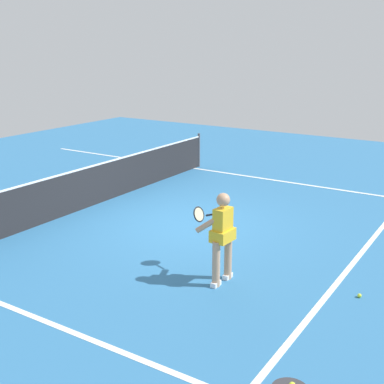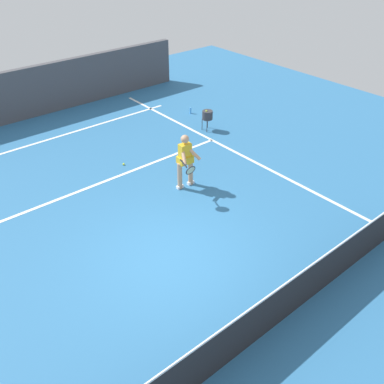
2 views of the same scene
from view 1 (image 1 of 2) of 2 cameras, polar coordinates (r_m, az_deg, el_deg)
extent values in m
plane|color=teal|center=(11.33, -0.53, -3.60)|extent=(25.25, 25.25, 0.00)
cube|color=white|center=(9.95, 17.75, -7.26)|extent=(9.14, 0.10, 0.01)
cube|color=white|center=(8.22, -18.60, -12.48)|extent=(0.10, 17.42, 0.01)
cube|color=white|center=(15.19, 8.89, 1.36)|extent=(0.10, 17.42, 0.01)
cylinder|color=#4C4C51|center=(16.56, 0.77, 4.69)|extent=(0.08, 0.08, 1.09)
cube|color=#232326|center=(12.80, -10.78, 0.71)|extent=(9.66, 0.02, 0.97)
cube|color=white|center=(12.68, -10.90, 2.90)|extent=(9.66, 0.02, 0.04)
cylinder|color=tan|center=(8.39, 2.71, -8.04)|extent=(0.13, 0.13, 0.78)
cylinder|color=tan|center=(8.67, 4.04, -7.24)|extent=(0.13, 0.13, 0.78)
cube|color=white|center=(8.54, 2.67, -10.18)|extent=(0.20, 0.10, 0.08)
cube|color=white|center=(8.82, 3.99, -9.33)|extent=(0.20, 0.10, 0.08)
cube|color=gold|center=(8.29, 3.46, -3.52)|extent=(0.33, 0.22, 0.52)
cube|color=gold|center=(8.36, 3.43, -4.81)|extent=(0.42, 0.31, 0.20)
sphere|color=tan|center=(8.17, 3.50, -0.87)|extent=(0.22, 0.22, 0.22)
cylinder|color=tan|center=(8.24, 2.01, -3.46)|extent=(0.26, 0.48, 0.37)
cylinder|color=tan|center=(8.48, 3.16, -2.91)|extent=(0.31, 0.46, 0.37)
cylinder|color=black|center=(8.78, 2.37, -2.50)|extent=(0.06, 0.30, 0.14)
torus|color=black|center=(8.97, 0.77, -2.50)|extent=(0.29, 0.14, 0.28)
cylinder|color=beige|center=(8.97, 0.77, -2.50)|extent=(0.25, 0.11, 0.23)
sphere|color=#D1E533|center=(8.59, 18.17, -10.91)|extent=(0.07, 0.07, 0.07)
camera|label=2|loc=(17.67, -9.67, 24.21)|focal=40.04mm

